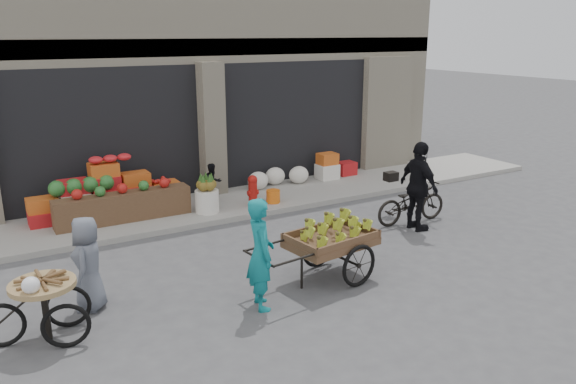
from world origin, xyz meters
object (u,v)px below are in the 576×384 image
fire_hydrant (253,189)px  cyclist (419,187)px  seated_person (213,183)px  bicycle (411,202)px  vendor_grey (88,263)px  tricycle_cart (44,301)px  banana_cart (329,238)px  vendor_woman (261,254)px  pineapple_bin (207,201)px  orange_bucket (273,196)px

fire_hydrant → cyclist: bearing=-50.9°
seated_person → bicycle: bearing=-54.0°
vendor_grey → seated_person: bearing=162.4°
cyclist → tricycle_cart: bearing=99.9°
banana_cart → bicycle: 3.49m
vendor_woman → vendor_grey: vendor_woman is taller
fire_hydrant → vendor_woman: size_ratio=0.42×
banana_cart → vendor_woman: size_ratio=1.48×
pineapple_bin → cyclist: bearing=-40.4°
banana_cart → tricycle_cart: banana_cart is taller
bicycle → cyclist: 0.65m
fire_hydrant → banana_cart: bearing=-98.8°
fire_hydrant → bicycle: (2.53, -2.47, -0.05)m
orange_bucket → banana_cart: bearing=-105.9°
seated_person → tricycle_cart: seated_person is taller
pineapple_bin → tricycle_cart: size_ratio=0.36×
banana_cart → vendor_woman: (-1.40, -0.29, 0.12)m
orange_bucket → cyclist: cyclist is taller
vendor_grey → cyclist: size_ratio=0.77×
fire_hydrant → vendor_woman: (-2.02, -4.26, 0.34)m
bicycle → vendor_woman: bearing=115.0°
vendor_grey → cyclist: bearing=117.4°
vendor_woman → cyclist: size_ratio=0.91×
orange_bucket → seated_person: bearing=149.7°
orange_bucket → tricycle_cart: 6.51m
pineapple_bin → banana_cart: (0.48, -4.02, 0.35)m
fire_hydrant → seated_person: 0.96m
fire_hydrant → banana_cart: size_ratio=0.29×
tricycle_cart → cyclist: bearing=18.1°
orange_bucket → vendor_grey: bearing=-147.6°
tricycle_cart → bicycle: (7.44, 1.20, -0.11)m
bicycle → cyclist: bearing=157.0°
pineapple_bin → seated_person: 0.75m
orange_bucket → bicycle: size_ratio=0.19×
orange_bucket → pineapple_bin: bearing=176.4°
tricycle_cart → cyclist: 7.29m
vendor_grey → pineapple_bin: bearing=160.8°
fire_hydrant → seated_person: size_ratio=0.76×
vendor_woman → bicycle: (4.55, 1.78, -0.39)m
orange_bucket → tricycle_cart: size_ratio=0.22×
banana_cart → orange_bucket: bearing=66.5°
pineapple_bin → fire_hydrant: size_ratio=0.73×
orange_bucket → banana_cart: 4.10m
seated_person → cyclist: (3.03, -3.52, 0.34)m
bicycle → fire_hydrant: bearing=49.3°
orange_bucket → vendor_woman: (-2.52, -4.21, 0.57)m
pineapple_bin → fire_hydrant: fire_hydrant is taller
seated_person → banana_cart: (0.08, -4.62, 0.14)m
banana_cart → vendor_grey: vendor_grey is taller
orange_bucket → vendor_woman: 4.94m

